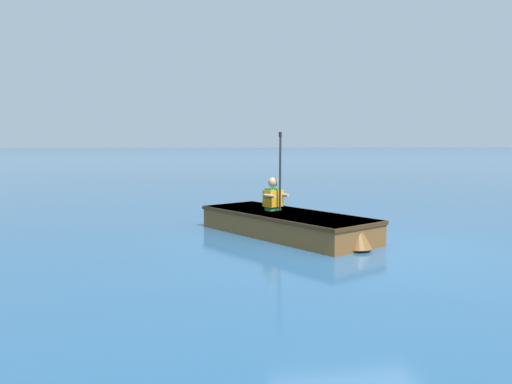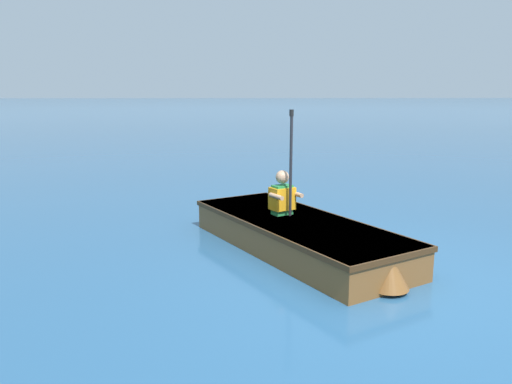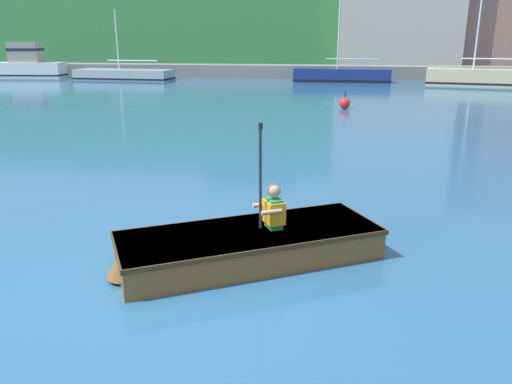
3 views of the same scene
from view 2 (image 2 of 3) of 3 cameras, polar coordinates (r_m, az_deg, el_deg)
name	(u,v)px [view 2 (image 2 of 3)]	position (r m, az deg, el deg)	size (l,w,h in m)	color
ground_plane	(401,286)	(5.33, 16.22, -10.31)	(300.00, 300.00, 0.00)	#28567F
rowboat_foreground	(299,234)	(6.15, 4.91, -4.77)	(3.40, 2.63, 0.39)	brown
person_paddler	(283,194)	(6.33, 3.07, -0.27)	(0.44, 0.44, 1.33)	#267F3F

